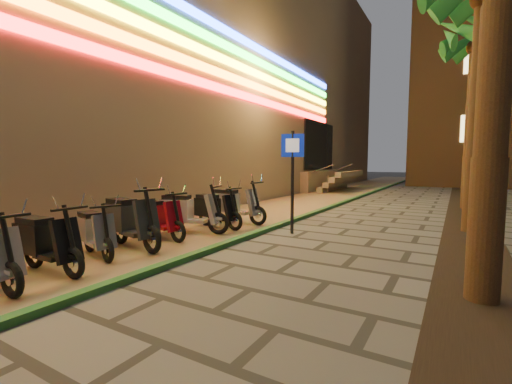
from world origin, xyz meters
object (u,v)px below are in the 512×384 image
Objects in this scene: scooter_5 at (44,242)px; scooter_9 at (187,212)px; scooter_7 at (128,220)px; scooter_8 at (157,217)px; pedestrian_sign at (292,168)px; scooter_11 at (233,204)px; scooter_10 at (214,209)px; scooter_6 at (94,232)px.

scooter_9 reaches higher than scooter_5.
scooter_8 is (-0.10, 0.89, -0.07)m from scooter_7.
scooter_9 is (-0.08, 3.48, 0.05)m from scooter_5.
scooter_5 is 3.48m from scooter_9.
scooter_5 is (-2.22, -4.77, -1.15)m from pedestrian_sign.
scooter_11 is at bearing 67.21° from scooter_9.
scooter_5 is 5.27m from scooter_11.
scooter_8 is at bearing -91.82° from scooter_10.
pedestrian_sign reaches higher than scooter_6.
scooter_10 is at bearing 88.32° from scooter_5.
scooter_10 is (-2.17, -0.35, -1.14)m from pedestrian_sign.
scooter_7 is 1.69m from scooter_9.
pedestrian_sign is 1.37× the size of scooter_7.
scooter_6 is 0.83× the size of scooter_11.
scooter_11 reaches higher than scooter_9.
scooter_8 is at bearing -120.14° from scooter_9.
scooter_5 is 2.69m from scooter_8.
pedestrian_sign is 1.45× the size of scooter_9.
scooter_7 reaches higher than scooter_6.
scooter_5 is 0.98× the size of scooter_10.
scooter_5 is 1.00× the size of scooter_8.
scooter_9 reaches higher than scooter_8.
scooter_9 is (0.09, 1.69, -0.03)m from scooter_7.
scooter_9 is 1.80m from scooter_11.
scooter_5 is 1.08× the size of scooter_6.
scooter_6 is 0.91× the size of scooter_10.
scooter_8 is 0.90× the size of scooter_11.
scooter_11 reaches higher than scooter_10.
scooter_10 is (0.25, 3.40, 0.04)m from scooter_6.
scooter_9 is at bearing -89.16° from scooter_10.
pedestrian_sign is 2.85m from scooter_9.
scooter_10 is (0.13, 0.94, -0.04)m from scooter_9.
scooter_8 is at bearing -155.10° from pedestrian_sign.
pedestrian_sign is 2.43m from scooter_11.
scooter_8 is 0.92× the size of scooter_9.
scooter_10 is at bearing 88.59° from scooter_8.
scooter_5 is at bearing -89.37° from scooter_11.
scooter_5 is 0.90× the size of scooter_11.
scooter_6 is at bearing -78.83° from scooter_8.
pedestrian_sign is at bearing -11.65° from scooter_11.
scooter_10 is (0.05, 4.42, 0.00)m from scooter_5.
scooter_11 is at bearing 96.26° from scooter_7.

